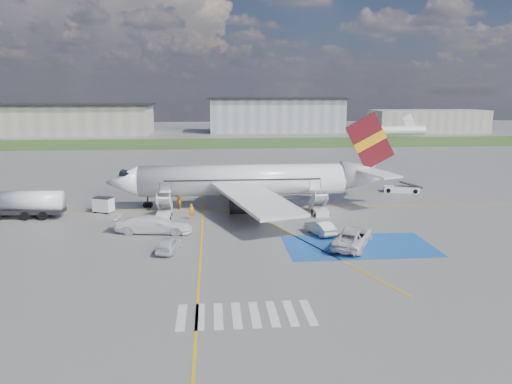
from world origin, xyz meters
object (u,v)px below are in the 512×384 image
(airliner, at_px, (254,180))
(car_silver_a, at_px, (169,245))
(van_white_a, at_px, (353,234))
(van_white_b, at_px, (153,222))
(car_silver_b, at_px, (320,228))
(fuel_tanker, at_px, (23,207))
(belt_loader, at_px, (402,189))
(gpu_cart, at_px, (103,206))

(airliner, distance_m, car_silver_a, 20.61)
(van_white_a, height_order, van_white_b, van_white_b)
(van_white_b, bearing_deg, car_silver_a, -153.03)
(car_silver_b, bearing_deg, van_white_a, 100.94)
(car_silver_b, distance_m, van_white_b, 17.29)
(van_white_a, bearing_deg, airliner, -38.84)
(car_silver_b, bearing_deg, van_white_b, -25.16)
(car_silver_a, height_order, van_white_a, van_white_a)
(van_white_a, relative_size, van_white_b, 1.00)
(fuel_tanker, distance_m, car_silver_b, 34.40)
(car_silver_a, bearing_deg, belt_loader, -129.06)
(gpu_cart, height_order, van_white_b, van_white_b)
(van_white_a, bearing_deg, belt_loader, -93.03)
(gpu_cart, xyz_separation_m, car_silver_b, (24.24, -11.74, -0.14))
(belt_loader, distance_m, car_silver_b, 26.63)
(fuel_tanker, distance_m, gpu_cart, 8.93)
(car_silver_b, bearing_deg, fuel_tanker, -34.72)
(car_silver_a, bearing_deg, airliner, -104.77)
(gpu_cart, xyz_separation_m, belt_loader, (40.97, 8.98, -0.45))
(van_white_b, bearing_deg, belt_loader, -52.13)
(car_silver_a, xyz_separation_m, van_white_b, (-2.11, 6.54, 0.49))
(car_silver_a, height_order, car_silver_b, car_silver_b)
(airliner, height_order, car_silver_a, airliner)
(gpu_cart, height_order, car_silver_b, gpu_cart)
(gpu_cart, relative_size, car_silver_a, 0.65)
(belt_loader, bearing_deg, van_white_b, -135.50)
(airliner, bearing_deg, van_white_b, -134.74)
(van_white_a, bearing_deg, car_silver_b, -33.78)
(airliner, height_order, van_white_a, airliner)
(airliner, xyz_separation_m, gpu_cart, (-18.59, -1.99, -2.54))
(car_silver_a, distance_m, van_white_a, 17.33)
(gpu_cart, distance_m, car_silver_b, 26.94)
(airliner, bearing_deg, car_silver_a, -117.38)
(airliner, height_order, belt_loader, airliner)
(airliner, xyz_separation_m, van_white_b, (-11.50, -11.61, -2.21))
(belt_loader, height_order, car_silver_a, belt_loader)
(gpu_cart, height_order, belt_loader, gpu_cart)
(gpu_cart, distance_m, van_white_a, 30.89)
(car_silver_a, relative_size, car_silver_b, 0.93)
(car_silver_b, xyz_separation_m, van_white_a, (2.27, -4.10, 0.42))
(fuel_tanker, distance_m, van_white_a, 37.89)
(fuel_tanker, relative_size, van_white_b, 1.57)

